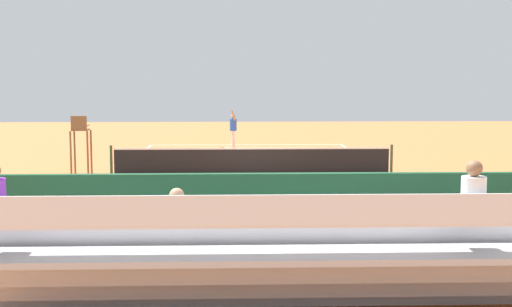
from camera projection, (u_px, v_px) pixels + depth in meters
ground_plane at (252, 174)px, 24.58m from camera, size 60.00×60.00×0.00m
court_line_markings at (252, 174)px, 24.62m from camera, size 10.10×22.20×0.01m
tennis_net at (252, 160)px, 24.53m from camera, size 10.30×0.10×1.07m
backdrop_wall at (277, 236)px, 10.57m from camera, size 18.00×0.16×2.00m
bleacher_stand at (288, 265)px, 9.23m from camera, size 9.06×2.40×2.48m
umpire_chair at (80, 139)px, 24.31m from camera, size 0.67×0.67×2.14m
courtside_bench at (402, 251)px, 11.41m from camera, size 1.80×0.40×0.93m
equipment_bag at (307, 276)px, 11.27m from camera, size 0.90×0.36×0.36m
tennis_player at (233, 127)px, 33.98m from camera, size 0.37×0.53×1.93m
tennis_racket at (227, 148)px, 33.95m from camera, size 0.59×0.38×0.03m
tennis_ball_near at (192, 150)px, 32.44m from camera, size 0.07×0.07×0.07m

